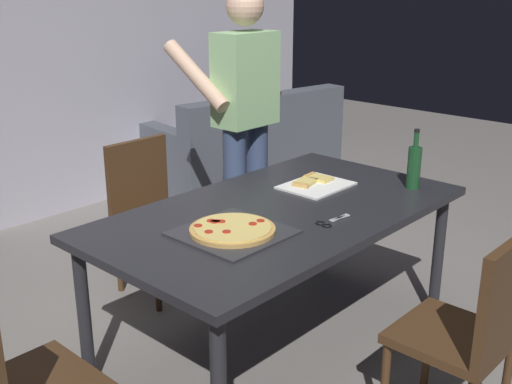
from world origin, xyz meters
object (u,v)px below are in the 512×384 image
object	(u,v)px
kitchen_scissors	(329,222)
couch	(248,151)
dining_table	(279,221)
chair_far_side	(150,207)
pepperoni_pizza_on_tray	(232,230)
wine_bottle	(414,166)
person_serving_pizza	(244,116)
chair_left_end	(7,382)
chair_near_camera	(474,326)

from	to	relation	value
kitchen_scissors	couch	bearing A→B (deg)	50.45
dining_table	chair_far_side	xyz separation A→B (m)	(0.00, 1.00, -0.17)
pepperoni_pizza_on_tray	wine_bottle	xyz separation A→B (m)	(1.09, -0.26, 0.10)
person_serving_pizza	kitchen_scissors	xyz separation A→B (m)	(-0.56, -1.07, -0.24)
kitchen_scissors	chair_left_end	bearing A→B (deg)	168.53
person_serving_pizza	kitchen_scissors	bearing A→B (deg)	-117.85
pepperoni_pizza_on_tray	chair_left_end	bearing A→B (deg)	176.92
dining_table	chair_near_camera	size ratio (longest dim) A/B	2.03
chair_left_end	couch	bearing A→B (deg)	31.12
couch	dining_table	bearing A→B (deg)	-133.57
chair_far_side	dining_table	bearing A→B (deg)	-90.00
chair_far_side	kitchen_scissors	world-z (taller)	chair_far_side
dining_table	person_serving_pizza	distance (m)	1.02
chair_near_camera	chair_far_side	xyz separation A→B (m)	(0.00, 2.00, 0.00)
chair_far_side	kitchen_scissors	xyz separation A→B (m)	(0.01, -1.29, 0.24)
dining_table	kitchen_scissors	distance (m)	0.30
chair_near_camera	chair_left_end	xyz separation A→B (m)	(-1.40, 1.00, 0.00)
chair_left_end	person_serving_pizza	distance (m)	2.18
dining_table	chair_left_end	xyz separation A→B (m)	(-1.40, 0.00, -0.17)
wine_bottle	dining_table	bearing A→B (deg)	156.38
dining_table	chair_left_end	size ratio (longest dim) A/B	2.03
chair_far_side	couch	xyz separation A→B (m)	(1.89, 0.99, -0.21)
chair_near_camera	pepperoni_pizza_on_tray	world-z (taller)	chair_near_camera
person_serving_pizza	dining_table	bearing A→B (deg)	-126.46
chair_far_side	person_serving_pizza	distance (m)	0.79
chair_left_end	couch	distance (m)	3.85
chair_near_camera	pepperoni_pizza_on_tray	size ratio (longest dim) A/B	2.08
chair_left_end	kitchen_scissors	xyz separation A→B (m)	(1.41, -0.29, 0.24)
person_serving_pizza	wine_bottle	size ratio (longest dim) A/B	5.54
chair_far_side	chair_left_end	world-z (taller)	same
couch	kitchen_scissors	world-z (taller)	couch
chair_near_camera	couch	size ratio (longest dim) A/B	0.50
chair_far_side	chair_left_end	xyz separation A→B (m)	(-1.40, -1.00, 0.00)
chair_left_end	wine_bottle	world-z (taller)	wine_bottle
person_serving_pizza	pepperoni_pizza_on_tray	xyz separation A→B (m)	(-0.95, -0.83, -0.23)
dining_table	person_serving_pizza	size ratio (longest dim) A/B	1.05
person_serving_pizza	pepperoni_pizza_on_tray	size ratio (longest dim) A/B	4.05
couch	pepperoni_pizza_on_tray	xyz separation A→B (m)	(-2.26, -2.04, 0.46)
person_serving_pizza	pepperoni_pizza_on_tray	world-z (taller)	person_serving_pizza
pepperoni_pizza_on_tray	wine_bottle	bearing A→B (deg)	-13.26
chair_left_end	kitchen_scissors	size ratio (longest dim) A/B	4.61
couch	person_serving_pizza	xyz separation A→B (m)	(-1.32, -1.21, 0.70)
dining_table	chair_far_side	distance (m)	1.01
pepperoni_pizza_on_tray	couch	bearing A→B (deg)	42.05
chair_left_end	person_serving_pizza	size ratio (longest dim) A/B	0.51
chair_near_camera	kitchen_scissors	world-z (taller)	chair_near_camera
person_serving_pizza	wine_bottle	world-z (taller)	person_serving_pizza
dining_table	person_serving_pizza	bearing A→B (deg)	53.54
wine_bottle	kitchen_scissors	world-z (taller)	wine_bottle
chair_near_camera	person_serving_pizza	xyz separation A→B (m)	(0.58, 1.78, 0.49)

